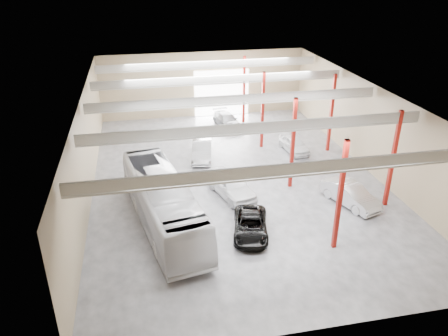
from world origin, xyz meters
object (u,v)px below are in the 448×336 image
object	(u,v)px
coach_bus	(163,202)
car_right_far	(294,144)
car_right_near	(350,194)
car_row_b	(202,150)
black_sedan	(251,225)
car_row_a	(231,185)
car_row_c	(227,120)

from	to	relation	value
coach_bus	car_right_far	world-z (taller)	coach_bus
car_right_near	car_right_far	size ratio (longest dim) A/B	1.15
car_row_b	car_right_far	bearing A→B (deg)	9.72
car_row_b	car_right_near	distance (m)	13.43
coach_bus	black_sedan	xyz separation A→B (m)	(5.27, -2.15, -1.07)
coach_bus	car_row_a	size ratio (longest dim) A/B	2.42
car_right_far	black_sedan	bearing A→B (deg)	-126.21
black_sedan	car_right_far	distance (m)	14.05
car_row_c	car_right_near	distance (m)	18.19
car_row_c	car_right_near	xyz separation A→B (m)	(5.24, -17.42, 0.08)
car_row_a	car_row_b	world-z (taller)	car_row_a
car_row_a	car_row_c	xyz separation A→B (m)	(2.74, 14.49, -0.18)
coach_bus	car_right_near	world-z (taller)	coach_bus
car_right_near	car_right_far	distance (m)	9.82
car_row_a	car_row_c	distance (m)	14.75
car_row_c	car_right_near	size ratio (longest dim) A/B	1.01
coach_bus	car_row_b	size ratio (longest dim) A/B	2.60
car_right_far	car_row_b	bearing A→B (deg)	173.80
car_row_b	black_sedan	bearing A→B (deg)	-73.87
coach_bus	car_row_c	xyz separation A→B (m)	(7.87, 17.54, -1.02)
car_row_a	car_right_far	world-z (taller)	car_row_a
black_sedan	car_right_near	bearing A→B (deg)	29.78
black_sedan	car_row_a	size ratio (longest dim) A/B	0.90
car_right_near	black_sedan	bearing A→B (deg)	176.38
car_row_b	car_row_a	bearing A→B (deg)	-70.82
black_sedan	car_right_far	size ratio (longest dim) A/B	1.13
black_sedan	car_row_b	size ratio (longest dim) A/B	0.97
car_row_a	car_row_c	world-z (taller)	car_row_a
car_row_c	car_right_far	world-z (taller)	car_right_far
coach_bus	car_row_c	distance (m)	19.25
car_row_a	car_right_near	size ratio (longest dim) A/B	1.09
coach_bus	car_row_b	distance (m)	10.87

